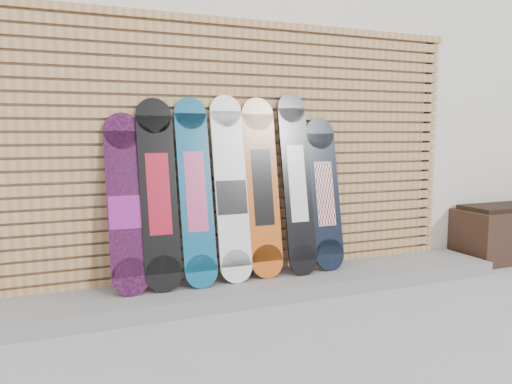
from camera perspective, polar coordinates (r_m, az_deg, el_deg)
ground at (r=3.76m, az=6.03°, el=-14.18°), size 80.00×80.00×0.00m
building at (r=6.95m, az=-4.04°, el=10.54°), size 12.00×5.00×3.60m
concrete_step at (r=4.26m, az=-0.18°, el=-10.73°), size 4.60×0.70×0.12m
slat_wall at (r=4.34m, az=-1.64°, el=4.99°), size 4.26×0.08×2.29m
snowboard_0 at (r=3.94m, az=-14.57°, el=-1.38°), size 0.29×0.33×1.38m
snowboard_1 at (r=3.97m, az=-11.08°, el=-0.22°), size 0.29×0.34×1.50m
snowboard_2 at (r=4.03m, az=-6.92°, el=0.06°), size 0.27×0.35×1.52m
snowboard_3 at (r=4.13m, az=-2.88°, el=0.29°), size 0.28×0.32×1.54m
snowboard_4 at (r=4.24m, az=0.71°, el=0.54°), size 0.29×0.29×1.53m
snowboard_5 at (r=4.36m, az=4.70°, el=0.97°), size 0.26×0.33×1.57m
snowboard_6 at (r=4.53m, az=7.82°, el=-0.19°), size 0.29×0.29×1.36m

